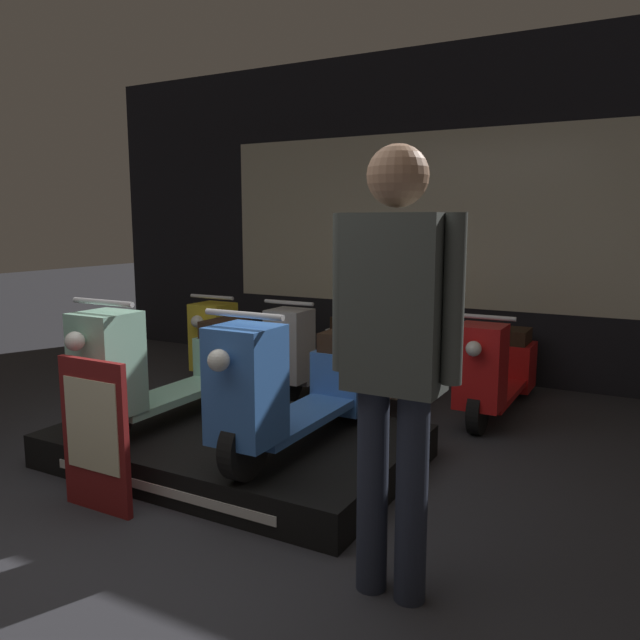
% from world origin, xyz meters
% --- Properties ---
extents(ground_plane, '(30.00, 30.00, 0.00)m').
position_xyz_m(ground_plane, '(0.00, 0.00, 0.00)').
color(ground_plane, '#2D2D33').
extents(shop_wall_back, '(7.78, 0.09, 3.20)m').
position_xyz_m(shop_wall_back, '(0.00, 4.00, 1.60)').
color(shop_wall_back, black).
rests_on(shop_wall_back, ground_plane).
extents(display_platform, '(2.22, 1.46, 0.21)m').
position_xyz_m(display_platform, '(-0.17, 1.10, 0.11)').
color(display_platform, black).
rests_on(display_platform, ground_plane).
extents(scooter_display_left, '(0.47, 1.63, 0.88)m').
position_xyz_m(scooter_display_left, '(-0.67, 1.09, 0.57)').
color(scooter_display_left, black).
rests_on(scooter_display_left, display_platform).
extents(scooter_display_right, '(0.47, 1.63, 0.88)m').
position_xyz_m(scooter_display_right, '(0.33, 1.09, 0.57)').
color(scooter_display_right, black).
rests_on(scooter_display_right, display_platform).
extents(scooter_backrow_0, '(0.47, 1.63, 0.88)m').
position_xyz_m(scooter_backrow_0, '(-1.38, 2.98, 0.36)').
color(scooter_backrow_0, black).
rests_on(scooter_backrow_0, ground_plane).
extents(scooter_backrow_1, '(0.47, 1.63, 0.88)m').
position_xyz_m(scooter_backrow_1, '(-0.56, 2.98, 0.36)').
color(scooter_backrow_1, black).
rests_on(scooter_backrow_1, ground_plane).
extents(scooter_backrow_2, '(0.47, 1.63, 0.88)m').
position_xyz_m(scooter_backrow_2, '(0.25, 2.98, 0.36)').
color(scooter_backrow_2, black).
rests_on(scooter_backrow_2, ground_plane).
extents(scooter_backrow_3, '(0.47, 1.63, 0.88)m').
position_xyz_m(scooter_backrow_3, '(1.06, 2.98, 0.36)').
color(scooter_backrow_3, black).
rests_on(scooter_backrow_3, ground_plane).
extents(person_right_browsing, '(0.54, 0.24, 1.83)m').
position_xyz_m(person_right_browsing, '(1.26, 0.24, 1.07)').
color(person_right_browsing, '#232838').
rests_on(person_right_browsing, ground_plane).
extents(price_sign_board, '(0.46, 0.04, 0.83)m').
position_xyz_m(price_sign_board, '(-0.41, 0.19, 0.42)').
color(price_sign_board, maroon).
rests_on(price_sign_board, ground_plane).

